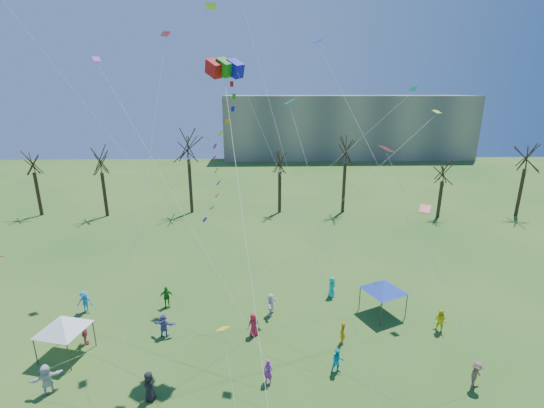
{
  "coord_description": "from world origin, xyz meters",
  "views": [
    {
      "loc": [
        0.48,
        -13.05,
        16.5
      ],
      "look_at": [
        1.04,
        5.0,
        11.0
      ],
      "focal_mm": 25.0,
      "sensor_mm": 36.0,
      "label": 1
    }
  ],
  "objects_px": {
    "distant_building": "(346,127)",
    "big_box_kite": "(225,156)",
    "canopy_tent_white": "(62,324)",
    "canopy_tent_blue": "(384,286)"
  },
  "relations": [
    {
      "from": "distant_building",
      "to": "big_box_kite",
      "type": "height_order",
      "value": "big_box_kite"
    },
    {
      "from": "big_box_kite",
      "to": "canopy_tent_white",
      "type": "distance_m",
      "value": 14.81
    },
    {
      "from": "distant_building",
      "to": "canopy_tent_blue",
      "type": "xyz_separation_m",
      "value": [
        -12.32,
        -69.97,
        -5.14
      ]
    },
    {
      "from": "distant_building",
      "to": "canopy_tent_white",
      "type": "bearing_deg",
      "value": -114.71
    },
    {
      "from": "canopy_tent_blue",
      "to": "canopy_tent_white",
      "type": "bearing_deg",
      "value": -169.35
    },
    {
      "from": "big_box_kite",
      "to": "canopy_tent_blue",
      "type": "height_order",
      "value": "big_box_kite"
    },
    {
      "from": "distant_building",
      "to": "canopy_tent_blue",
      "type": "relative_size",
      "value": 17.68
    },
    {
      "from": "distant_building",
      "to": "canopy_tent_white",
      "type": "height_order",
      "value": "distant_building"
    },
    {
      "from": "distant_building",
      "to": "big_box_kite",
      "type": "xyz_separation_m",
      "value": [
        -23.61,
        -72.75,
        5.22
      ]
    },
    {
      "from": "canopy_tent_white",
      "to": "distant_building",
      "type": "bearing_deg",
      "value": 65.29
    }
  ]
}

